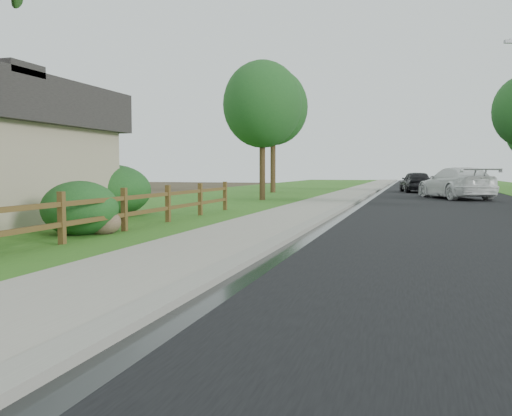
% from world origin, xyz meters
% --- Properties ---
extents(ground, '(120.00, 120.00, 0.00)m').
position_xyz_m(ground, '(0.00, 0.00, 0.00)').
color(ground, '#38301E').
extents(road, '(8.00, 90.00, 0.02)m').
position_xyz_m(road, '(4.60, 35.00, 0.01)').
color(road, black).
rests_on(road, ground).
extents(curb, '(0.40, 90.00, 0.12)m').
position_xyz_m(curb, '(0.40, 35.00, 0.06)').
color(curb, gray).
rests_on(curb, ground).
extents(wet_gutter, '(0.50, 90.00, 0.00)m').
position_xyz_m(wet_gutter, '(0.75, 35.00, 0.02)').
color(wet_gutter, black).
rests_on(wet_gutter, road).
extents(sidewalk, '(2.20, 90.00, 0.10)m').
position_xyz_m(sidewalk, '(-0.90, 35.00, 0.05)').
color(sidewalk, gray).
rests_on(sidewalk, ground).
extents(grass_strip, '(1.60, 90.00, 0.06)m').
position_xyz_m(grass_strip, '(-2.80, 35.00, 0.03)').
color(grass_strip, '#265A19').
rests_on(grass_strip, ground).
extents(lawn_near, '(9.00, 90.00, 0.04)m').
position_xyz_m(lawn_near, '(-8.00, 35.00, 0.02)').
color(lawn_near, '#265A19').
rests_on(lawn_near, ground).
extents(ranch_fence, '(0.12, 16.92, 1.10)m').
position_xyz_m(ranch_fence, '(-3.60, 6.40, 0.62)').
color(ranch_fence, '#4F381A').
rests_on(ranch_fence, ground).
extents(white_suv, '(4.19, 6.11, 1.64)m').
position_xyz_m(white_suv, '(5.17, 26.37, 0.84)').
color(white_suv, white).
rests_on(white_suv, road).
extents(dark_car_mid, '(2.41, 4.47, 1.44)m').
position_xyz_m(dark_car_mid, '(3.17, 34.53, 0.74)').
color(dark_car_mid, black).
rests_on(dark_car_mid, road).
extents(dark_car_far, '(2.50, 4.54, 1.42)m').
position_xyz_m(dark_car_far, '(6.46, 43.67, 0.73)').
color(dark_car_far, black).
rests_on(dark_car_far, road).
extents(boulder, '(0.99, 0.78, 0.61)m').
position_xyz_m(boulder, '(-3.90, 7.11, 0.31)').
color(boulder, brown).
rests_on(boulder, ground).
extents(shrub_c, '(1.95, 1.95, 1.28)m').
position_xyz_m(shrub_c, '(-4.37, 6.94, 0.64)').
color(shrub_c, '#18451C').
rests_on(shrub_c, ground).
extents(shrub_d, '(3.27, 3.27, 1.71)m').
position_xyz_m(shrub_d, '(-6.50, 11.90, 0.85)').
color(shrub_d, '#18451C').
rests_on(shrub_d, ground).
extents(tree_near_left, '(3.90, 3.90, 6.91)m').
position_xyz_m(tree_near_left, '(-4.20, 22.03, 4.75)').
color(tree_near_left, '#362216').
rests_on(tree_near_left, ground).
extents(tree_mid_left, '(4.59, 4.59, 8.21)m').
position_xyz_m(tree_mid_left, '(-5.99, 31.05, 5.67)').
color(tree_mid_left, '#362216').
rests_on(tree_mid_left, ground).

